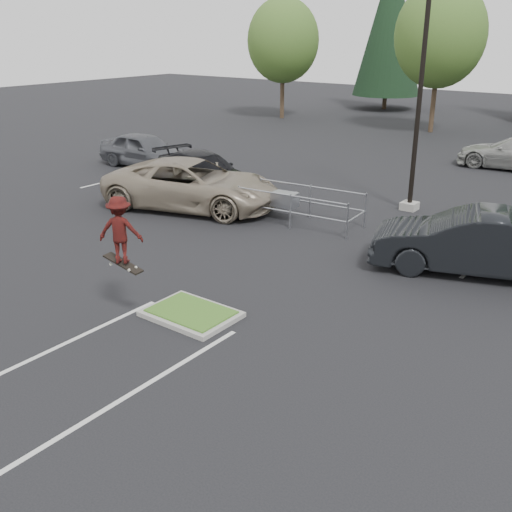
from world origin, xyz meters
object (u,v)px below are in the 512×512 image
Objects in this scene: decid_b at (440,38)px; skateboarder at (120,230)px; cart_corral at (289,200)px; car_l_tan at (190,185)px; light_pole at (420,90)px; car_l_grey at (145,150)px; car_l_black at (202,172)px; car_r_charc at (472,242)px; decid_a at (283,43)px; conif_a at (390,22)px.

decid_b reaches higher than skateboarder.
car_l_tan reaches higher than cart_corral.
light_pole reaches higher than car_l_grey.
decid_b is at bearing 94.14° from cart_corral.
car_l_grey reaches higher than car_l_black.
cart_corral is 0.66× the size of car_l_tan.
light_pole is 9.64m from car_l_black.
decid_b reaches higher than car_l_black.
car_r_charc is (11.00, 0.00, -0.02)m from car_l_tan.
decid_a is at bearing 9.50° from car_l_tan.
light_pole reaches higher than cart_corral.
car_l_tan reaches higher than car_l_black.
car_l_tan is at bearing -123.40° from car_l_grey.
skateboarder is 9.91m from car_r_charc.
car_l_tan is at bearing -133.25° from car_l_black.
skateboarder reaches higher than car_r_charc.
decid_a is 1.30× the size of car_l_tan.
conif_a is 29.49m from car_l_grey.
conif_a reaches higher than car_r_charc.
conif_a is 2.32× the size of car_l_black.
decid_a is 10.85m from conif_a.
car_r_charc is at bearing -105.63° from car_l_grey.
light_pole is at bearing -160.78° from car_r_charc.
decid_a is 4.94× the size of skateboarder.
conif_a reaches higher than skateboarder.
decid_b is at bearing -112.79° from skateboarder.
skateboarder is (12.80, -41.00, -4.82)m from conif_a.
skateboarder is 0.36× the size of car_l_grey.
light_pole is at bearing -128.92° from skateboarder.
light_pole is 13.31m from skateboarder.
skateboarder reaches higher than car_l_black.
car_r_charc is (4.00, -5.00, -3.63)m from light_pole.
decid_a is 1.58× the size of car_r_charc.
decid_a is 1.59× the size of car_l_black.
car_r_charc is (6.99, -0.96, 0.14)m from cart_corral.
light_pole is 31.63m from conif_a.
light_pole is 1.14× the size of decid_a.
car_r_charc is (5.70, 8.00, -1.34)m from skateboarder.
conif_a is (-14.50, 28.00, 2.54)m from light_pole.
conif_a is at bearing -170.17° from car_r_charc.
car_l_grey is (-7.00, 4.18, -0.09)m from car_l_tan.
cart_corral is at bearing -113.26° from skateboarder.
car_l_grey is at bearing -76.18° from skateboarder.
car_l_grey is at bearing -89.01° from conif_a.
car_l_tan is at bearing -144.46° from light_pole.
light_pole is 1.47× the size of car_l_tan.
car_l_tan is 1.22× the size of car_l_black.
skateboarder is at bearing -54.91° from car_r_charc.
car_l_black reaches higher than cart_corral.
cart_corral is 7.06m from car_r_charc.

